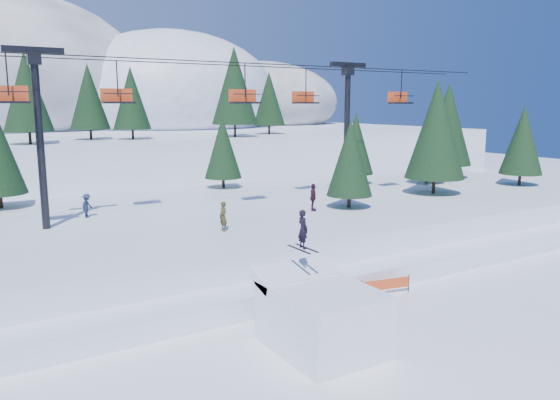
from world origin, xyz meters
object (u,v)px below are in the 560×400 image
banner_far (418,265)px  banner_near (385,285)px  jump_kicker (321,315)px  chairlift (207,109)px

banner_far → banner_near: bearing=-157.7°
jump_kicker → banner_far: jump_kicker is taller
jump_kicker → banner_far: 11.48m
jump_kicker → banner_far: size_ratio=1.89×
jump_kicker → banner_near: jump_kicker is taller
jump_kicker → banner_near: bearing=27.0°
banner_near → jump_kicker: bearing=-153.0°
jump_kicker → chairlift: bearing=80.7°
jump_kicker → chairlift: 18.87m
banner_near → banner_far: size_ratio=0.99×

